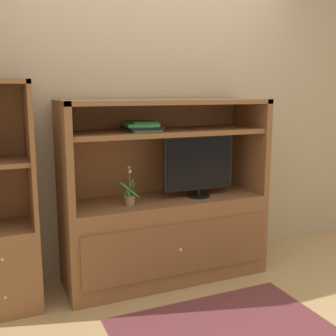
{
  "coord_description": "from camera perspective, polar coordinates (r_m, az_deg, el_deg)",
  "views": [
    {
      "loc": [
        -1.24,
        -2.51,
        1.48
      ],
      "look_at": [
        0.0,
        0.35,
        0.9
      ],
      "focal_mm": 44.25,
      "sensor_mm": 36.0,
      "label": 1
    }
  ],
  "objects": [
    {
      "name": "ground_plane",
      "position": [
        3.17,
        2.65,
        -17.42
      ],
      "size": [
        8.0,
        8.0,
        0.0
      ],
      "primitive_type": "plane",
      "color": "tan"
    },
    {
      "name": "painted_rear_wall",
      "position": [
        3.49,
        -2.66,
        9.13
      ],
      "size": [
        6.0,
        0.1,
        2.8
      ],
      "primitive_type": "cube",
      "color": "tan",
      "rests_on": "ground_plane"
    },
    {
      "name": "media_console",
      "position": [
        3.32,
        -0.38,
        -7.15
      ],
      "size": [
        1.6,
        0.56,
        1.42
      ],
      "color": "brown",
      "rests_on": "ground_plane"
    },
    {
      "name": "tv_monitor",
      "position": [
        3.27,
        4.26,
        0.43
      ],
      "size": [
        0.6,
        0.18,
        0.49
      ],
      "color": "black",
      "rests_on": "media_console"
    },
    {
      "name": "potted_plant",
      "position": [
        3.08,
        -5.28,
        -4.01
      ],
      "size": [
        0.14,
        0.12,
        0.29
      ],
      "color": "#8C7251",
      "rests_on": "media_console"
    },
    {
      "name": "magazine_stack",
      "position": [
        3.1,
        -3.74,
        5.76
      ],
      "size": [
        0.27,
        0.32,
        0.07
      ],
      "color": "#338C4C",
      "rests_on": "media_console"
    },
    {
      "name": "bookshelf_tall",
      "position": [
        3.07,
        -22.12,
        -8.65
      ],
      "size": [
        0.48,
        0.45,
        1.56
      ],
      "color": "brown",
      "rests_on": "ground_plane"
    }
  ]
}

